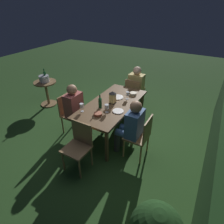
{
  "coord_description": "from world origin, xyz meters",
  "views": [
    {
      "loc": [
        2.98,
        1.69,
        2.62
      ],
      "look_at": [
        0.0,
        0.0,
        0.52
      ],
      "focal_mm": 30.06,
      "sensor_mm": 36.0,
      "label": 1
    }
  ],
  "objects_px": {
    "person_in_rust": "(76,108)",
    "person_in_blue": "(131,125)",
    "wine_glass_c": "(82,106)",
    "plate_a": "(118,97)",
    "ice_bucket": "(44,78)",
    "lantern_centerpiece": "(113,97)",
    "wine_glass_b": "(107,107)",
    "chair_head_far": "(79,144)",
    "chair_side_right_b": "(141,135)",
    "green_bottle_on_table": "(100,103)",
    "dining_table": "(112,105)",
    "bowl_olives": "(98,114)",
    "person_in_mustard": "(137,85)",
    "wine_glass_a": "(127,94)",
    "chair_side_left_b": "(70,112)",
    "bowl_bread": "(133,94)",
    "plate_b": "(118,111)",
    "side_table": "(46,89)"
  },
  "relations": [
    {
      "from": "plate_b",
      "to": "bowl_bread",
      "type": "height_order",
      "value": "bowl_bread"
    },
    {
      "from": "wine_glass_c",
      "to": "side_table",
      "type": "relative_size",
      "value": 0.25
    },
    {
      "from": "dining_table",
      "to": "lantern_centerpiece",
      "type": "height_order",
      "value": "lantern_centerpiece"
    },
    {
      "from": "wine_glass_c",
      "to": "plate_a",
      "type": "bearing_deg",
      "value": 159.59
    },
    {
      "from": "lantern_centerpiece",
      "to": "plate_a",
      "type": "bearing_deg",
      "value": -173.98
    },
    {
      "from": "wine_glass_b",
      "to": "bowl_olives",
      "type": "distance_m",
      "value": 0.21
    },
    {
      "from": "wine_glass_c",
      "to": "dining_table",
      "type": "bearing_deg",
      "value": 149.71
    },
    {
      "from": "chair_head_far",
      "to": "ice_bucket",
      "type": "xyz_separation_m",
      "value": [
        -1.37,
        -2.2,
        0.29
      ]
    },
    {
      "from": "chair_side_left_b",
      "to": "person_in_mustard",
      "type": "height_order",
      "value": "person_in_mustard"
    },
    {
      "from": "green_bottle_on_table",
      "to": "plate_b",
      "type": "relative_size",
      "value": 1.34
    },
    {
      "from": "chair_head_far",
      "to": "wine_glass_a",
      "type": "distance_m",
      "value": 1.52
    },
    {
      "from": "person_in_mustard",
      "to": "chair_head_far",
      "type": "distance_m",
      "value": 2.5
    },
    {
      "from": "lantern_centerpiece",
      "to": "wine_glass_b",
      "type": "xyz_separation_m",
      "value": [
        0.38,
        0.08,
        -0.03
      ]
    },
    {
      "from": "dining_table",
      "to": "person_in_mustard",
      "type": "xyz_separation_m",
      "value": [
        -1.34,
        0.0,
        -0.04
      ]
    },
    {
      "from": "green_bottle_on_table",
      "to": "dining_table",
      "type": "bearing_deg",
      "value": 158.49
    },
    {
      "from": "dining_table",
      "to": "ice_bucket",
      "type": "xyz_separation_m",
      "value": [
        -0.23,
        -2.2,
        0.1
      ]
    },
    {
      "from": "plate_b",
      "to": "person_in_blue",
      "type": "bearing_deg",
      "value": 64.92
    },
    {
      "from": "dining_table",
      "to": "person_in_blue",
      "type": "height_order",
      "value": "person_in_blue"
    },
    {
      "from": "wine_glass_b",
      "to": "wine_glass_c",
      "type": "relative_size",
      "value": 1.0
    },
    {
      "from": "wine_glass_c",
      "to": "lantern_centerpiece",
      "type": "bearing_deg",
      "value": 149.2
    },
    {
      "from": "person_in_rust",
      "to": "person_in_blue",
      "type": "xyz_separation_m",
      "value": [
        0.0,
        1.26,
        0.0
      ]
    },
    {
      "from": "person_in_mustard",
      "to": "lantern_centerpiece",
      "type": "xyz_separation_m",
      "value": [
        1.34,
        0.01,
        0.25
      ]
    },
    {
      "from": "chair_side_left_b",
      "to": "person_in_mustard",
      "type": "xyz_separation_m",
      "value": [
        -1.75,
        0.82,
        0.15
      ]
    },
    {
      "from": "chair_head_far",
      "to": "bowl_bread",
      "type": "bearing_deg",
      "value": 172.47
    },
    {
      "from": "chair_head_far",
      "to": "plate_a",
      "type": "xyz_separation_m",
      "value": [
        -1.43,
        -0.02,
        0.26
      ]
    },
    {
      "from": "dining_table",
      "to": "ice_bucket",
      "type": "height_order",
      "value": "ice_bucket"
    },
    {
      "from": "plate_b",
      "to": "person_in_rust",
      "type": "bearing_deg",
      "value": -79.41
    },
    {
      "from": "person_in_mustard",
      "to": "person_in_blue",
      "type": "xyz_separation_m",
      "value": [
        1.75,
        0.63,
        0.0
      ]
    },
    {
      "from": "wine_glass_c",
      "to": "chair_side_left_b",
      "type": "bearing_deg",
      "value": -109.27
    },
    {
      "from": "wine_glass_c",
      "to": "ice_bucket",
      "type": "relative_size",
      "value": 0.49
    },
    {
      "from": "chair_side_left_b",
      "to": "person_in_blue",
      "type": "height_order",
      "value": "person_in_blue"
    },
    {
      "from": "dining_table",
      "to": "chair_head_far",
      "type": "bearing_deg",
      "value": 0.0
    },
    {
      "from": "chair_side_left_b",
      "to": "bowl_bread",
      "type": "height_order",
      "value": "chair_side_left_b"
    },
    {
      "from": "lantern_centerpiece",
      "to": "plate_b",
      "type": "xyz_separation_m",
      "value": [
        0.24,
        0.26,
        -0.14
      ]
    },
    {
      "from": "person_in_mustard",
      "to": "wine_glass_b",
      "type": "xyz_separation_m",
      "value": [
        1.71,
        0.1,
        0.22
      ]
    },
    {
      "from": "chair_head_far",
      "to": "chair_side_right_b",
      "type": "bearing_deg",
      "value": 132.04
    },
    {
      "from": "green_bottle_on_table",
      "to": "bowl_olives",
      "type": "bearing_deg",
      "value": 24.02
    },
    {
      "from": "plate_b",
      "to": "bowl_bread",
      "type": "distance_m",
      "value": 0.81
    },
    {
      "from": "chair_head_far",
      "to": "green_bottle_on_table",
      "type": "relative_size",
      "value": 3.0
    },
    {
      "from": "dining_table",
      "to": "person_in_mustard",
      "type": "height_order",
      "value": "person_in_mustard"
    },
    {
      "from": "wine_glass_a",
      "to": "bowl_bread",
      "type": "distance_m",
      "value": 0.27
    },
    {
      "from": "bowl_bread",
      "to": "side_table",
      "type": "distance_m",
      "value": 2.47
    },
    {
      "from": "dining_table",
      "to": "plate_b",
      "type": "height_order",
      "value": "plate_b"
    },
    {
      "from": "person_in_rust",
      "to": "ice_bucket",
      "type": "bearing_deg",
      "value": -111.82
    },
    {
      "from": "wine_glass_c",
      "to": "person_in_blue",
      "type": "bearing_deg",
      "value": 100.03
    },
    {
      "from": "person_in_blue",
      "to": "wine_glass_c",
      "type": "height_order",
      "value": "person_in_blue"
    },
    {
      "from": "person_in_mustard",
      "to": "green_bottle_on_table",
      "type": "bearing_deg",
      "value": -3.89
    },
    {
      "from": "person_in_rust",
      "to": "side_table",
      "type": "height_order",
      "value": "person_in_rust"
    },
    {
      "from": "bowl_bread",
      "to": "wine_glass_a",
      "type": "bearing_deg",
      "value": -6.3
    },
    {
      "from": "chair_side_left_b",
      "to": "bowl_olives",
      "type": "distance_m",
      "value": 0.89
    }
  ]
}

